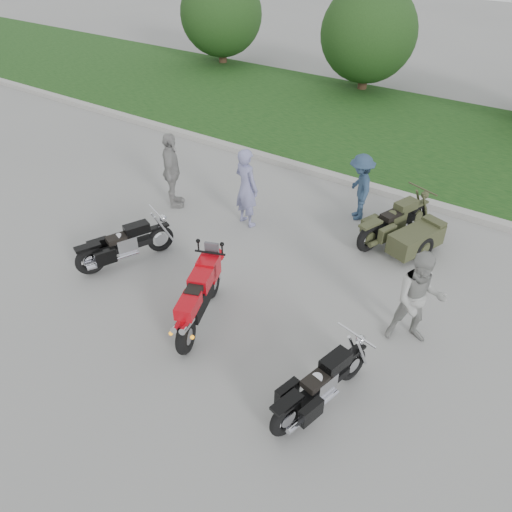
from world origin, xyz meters
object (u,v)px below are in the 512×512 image
Objects in this scene: cruiser_sidecar at (406,233)px; person_stripe at (246,188)px; sportbike_red at (198,297)px; cruiser_left at (122,246)px; cruiser_right at (318,388)px; person_back at (172,171)px; person_grey at (419,299)px; person_denim at (360,187)px.

cruiser_sidecar is 3.65m from person_stripe.
person_stripe reaches higher than sportbike_red.
cruiser_left reaches higher than cruiser_right.
person_back is (-5.41, -1.42, 0.53)m from cruiser_sidecar.
person_stripe is at bearing 133.87° from person_grey.
person_back is at bearing 141.98° from person_grey.
person_stripe is 1.00× the size of person_back.
cruiser_sidecar is at bearing 108.85° from cruiser_right.
person_stripe reaches higher than person_denim.
cruiser_sidecar is at bearing 30.27° from person_denim.
person_stripe reaches higher than cruiser_sidecar.
cruiser_right is at bearing -29.97° from sportbike_red.
person_denim is at bearing 100.52° from person_grey.
person_grey is at bearing 7.41° from sportbike_red.
person_denim is at bearing -100.52° from person_back.
cruiser_left is at bearing -120.73° from cruiser_sidecar.
cruiser_left is 1.25× the size of person_denim.
person_denim reaches higher than sportbike_red.
person_grey is 0.95× the size of person_back.
person_back is (-6.54, 1.18, 0.05)m from person_grey.
cruiser_sidecar is (-0.49, 4.78, -0.00)m from cruiser_right.
cruiser_left is 1.08× the size of person_stripe.
person_stripe is 2.65m from person_denim.
person_grey is at bearing 176.44° from person_stripe.
cruiser_right is 1.27× the size of person_denim.
cruiser_sidecar is at bearing 62.76° from cruiser_left.
cruiser_left is at bearing -177.21° from cruiser_right.
person_denim is 0.86× the size of person_back.
sportbike_red is at bearing -176.01° from cruiser_right.
cruiser_right is (5.12, -0.92, -0.01)m from cruiser_left.
sportbike_red is 5.05m from person_denim.
cruiser_sidecar is 1.16× the size of person_back.
person_grey is (0.64, 2.18, 0.48)m from cruiser_right.
cruiser_left is 1.08× the size of person_back.
person_grey reaches higher than cruiser_right.
person_stripe reaches higher than cruiser_right.
person_stripe is (-3.44, -1.08, 0.53)m from cruiser_sidecar.
cruiser_right is at bearing 151.56° from person_stripe.
cruiser_left is at bearing 164.54° from person_grey.
person_back is at bearing -145.86° from cruiser_sidecar.
person_back reaches higher than person_denim.
cruiser_sidecar is at bearing -112.98° from person_back.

